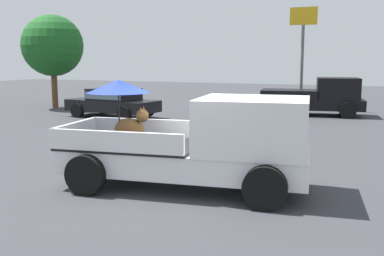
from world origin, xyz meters
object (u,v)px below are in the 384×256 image
at_px(pickup_truck_red, 316,97).
at_px(pickup_truck_main, 204,142).
at_px(motel_sign, 303,38).
at_px(parked_sedan_near, 113,101).

bearing_deg(pickup_truck_red, pickup_truck_main, -101.02).
xyz_separation_m(pickup_truck_main, pickup_truck_red, (0.54, 13.48, -0.10)).
relative_size(pickup_truck_red, motel_sign, 0.94).
bearing_deg(pickup_truck_red, motel_sign, 106.25).
height_order(pickup_truck_main, parked_sedan_near, pickup_truck_main).
bearing_deg(parked_sedan_near, pickup_truck_red, -146.41).
xyz_separation_m(pickup_truck_main, motel_sign, (-0.51, 15.74, 2.76)).
bearing_deg(motel_sign, pickup_truck_main, -88.13).
relative_size(pickup_truck_red, parked_sedan_near, 1.12).
xyz_separation_m(pickup_truck_red, motel_sign, (-1.05, 2.26, 2.87)).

